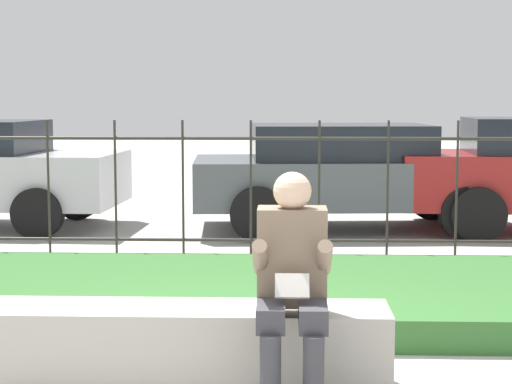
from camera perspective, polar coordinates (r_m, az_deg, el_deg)
name	(u,v)px	position (r m, az deg, el deg)	size (l,w,h in m)	color
stone_bench	(186,352)	(5.06, -4.70, -10.60)	(2.35, 0.48, 0.49)	#ADA89E
person_seated_reader	(292,280)	(4.64, 2.42, -5.87)	(0.42, 0.73, 1.29)	black
grass_berm	(242,295)	(6.90, -0.91, -6.88)	(10.66, 2.41, 0.23)	#33662D
iron_fence	(251,192)	(8.36, -0.35, 0.01)	(8.66, 0.03, 1.47)	#332D28
car_parked_center	(349,173)	(11.02, 6.22, 1.28)	(4.14, 2.20, 1.35)	#4C5156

